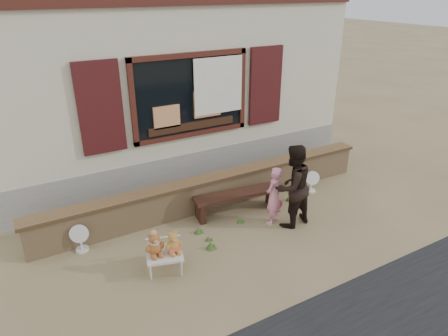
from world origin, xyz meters
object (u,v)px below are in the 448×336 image
teddy_bear_right (173,242)px  adult (292,186)px  bench (238,198)px  teddy_bear_left (154,243)px  folding_chair (165,254)px  child (274,196)px

teddy_bear_right → adult: bearing=21.0°
bench → teddy_bear_left: 2.23m
folding_chair → teddy_bear_left: (-0.13, 0.04, 0.24)m
adult → child: bearing=-46.0°
folding_chair → child: child is taller
teddy_bear_left → child: bearing=23.9°
bench → teddy_bear_right: size_ratio=4.80×
child → teddy_bear_right: bearing=-17.0°
child → folding_chair: bearing=-18.6°
teddy_bear_left → folding_chair: bearing=0.0°
teddy_bear_left → teddy_bear_right: 0.28m
teddy_bear_left → adult: size_ratio=0.26×
teddy_bear_right → adult: size_ratio=0.23×
teddy_bear_right → adult: 2.42m
teddy_bear_right → adult: adult is taller
folding_chair → child: size_ratio=0.59×
child → adult: size_ratio=0.72×
teddy_bear_right → child: size_ratio=0.33×
teddy_bear_right → folding_chair: bearing=180.0°
teddy_bear_left → child: child is taller
bench → adult: adult is taller
teddy_bear_left → teddy_bear_right: teddy_bear_left is taller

